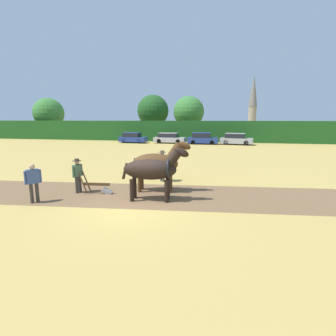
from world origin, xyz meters
TOP-DOWN VIEW (x-y plane):
  - ground_plane at (0.00, 0.00)m, footprint 240.00×240.00m
  - plowed_furrow_strip at (-3.45, 1.38)m, footprint 25.52×6.42m
  - hedgerow at (0.00, 30.95)m, footprint 71.41×1.21m
  - tree_far_left at (-28.43, 34.87)m, footprint 5.56×5.56m
  - tree_left at (-8.92, 37.01)m, footprint 5.61×5.61m
  - tree_center_left at (-2.31, 35.58)m, footprint 5.17×5.17m
  - church_spire at (11.22, 66.06)m, footprint 2.29×2.29m
  - draft_horse_lead_left at (0.51, 1.04)m, footprint 2.91×1.12m
  - draft_horse_lead_right at (0.37, 2.49)m, footprint 2.93×1.24m
  - plow at (-2.20, 1.50)m, footprint 1.53×0.50m
  - farmer_at_plow at (-3.24, 1.49)m, footprint 0.40×0.63m
  - farmer_beside_team at (0.15, 4.48)m, footprint 0.51×0.50m
  - farmer_onlooker_left at (-4.22, -0.26)m, footprint 0.45×0.54m
  - parked_car_far_left at (-9.38, 27.07)m, footprint 4.03×1.98m
  - parked_car_left at (-4.02, 27.49)m, footprint 4.57×2.08m
  - parked_car_center_left at (0.72, 27.17)m, footprint 4.12×1.88m
  - parked_car_center at (5.25, 27.24)m, footprint 4.47×2.40m

SIDE VIEW (x-z plane):
  - ground_plane at x=0.00m, z-range 0.00..0.00m
  - plowed_furrow_strip at x=-3.45m, z-range 0.00..0.01m
  - plow at x=-2.20m, z-range -0.25..0.88m
  - parked_car_left at x=-4.02m, z-range -0.02..1.45m
  - parked_car_far_left at x=-9.38m, z-range -0.03..1.48m
  - parked_car_center at x=5.25m, z-range -0.03..1.51m
  - parked_car_center_left at x=0.72m, z-range -0.04..1.55m
  - farmer_at_plow at x=-3.24m, z-range 0.12..1.74m
  - farmer_onlooker_left at x=-4.22m, z-range 0.13..1.76m
  - farmer_beside_team at x=0.15m, z-range 0.15..1.88m
  - draft_horse_lead_left at x=0.51m, z-range 0.16..2.51m
  - draft_horse_lead_right at x=0.37m, z-range 0.12..2.60m
  - hedgerow at x=0.00m, z-range 0.00..3.16m
  - tree_far_left at x=-28.43m, z-range 0.85..8.12m
  - tree_center_left at x=-2.31m, z-range 1.01..8.23m
  - tree_left at x=-8.92m, z-range 1.02..8.70m
  - church_spire at x=11.22m, z-range 0.35..15.22m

